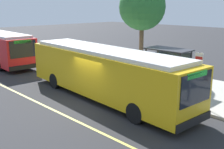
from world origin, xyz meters
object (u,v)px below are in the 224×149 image
at_px(transit_bus_main, 103,71).
at_px(pedestrian_commuter, 186,78).
at_px(route_sign_post, 198,71).
at_px(waiting_bench, 167,77).

bearing_deg(transit_bus_main, pedestrian_commuter, 49.66).
height_order(transit_bus_main, pedestrian_commuter, transit_bus_main).
relative_size(transit_bus_main, route_sign_post, 4.43).
height_order(transit_bus_main, route_sign_post, same).
distance_m(transit_bus_main, waiting_bench, 4.95).
bearing_deg(route_sign_post, pedestrian_commuter, 141.71).
height_order(waiting_bench, route_sign_post, route_sign_post).
bearing_deg(pedestrian_commuter, transit_bus_main, -130.34).
xyz_separation_m(route_sign_post, pedestrian_commuter, (-1.33, 1.05, -0.84)).
distance_m(waiting_bench, pedestrian_commuter, 2.22).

